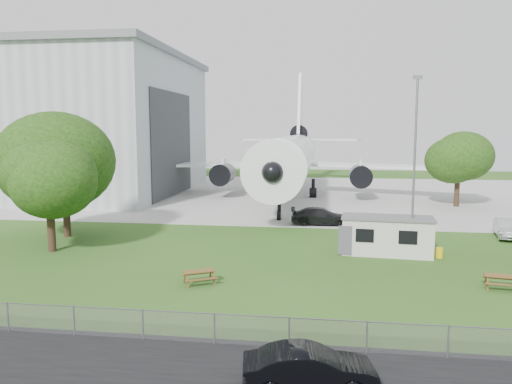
# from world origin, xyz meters

# --- Properties ---
(ground) EXTENTS (160.00, 160.00, 0.00)m
(ground) POSITION_xyz_m (0.00, 0.00, 0.00)
(ground) COLOR #3E6824
(concrete_apron) EXTENTS (120.00, 46.00, 0.03)m
(concrete_apron) POSITION_xyz_m (0.00, 38.00, 0.01)
(concrete_apron) COLOR #B7B7B2
(concrete_apron) RESTS_ON ground
(hangar) EXTENTS (43.00, 31.00, 18.55)m
(hangar) POSITION_xyz_m (-37.97, 36.00, 9.41)
(hangar) COLOR #B2B7BC
(hangar) RESTS_ON ground
(airliner) EXTENTS (46.36, 47.73, 17.69)m
(airliner) POSITION_xyz_m (-2.00, 35.86, 5.27)
(airliner) COLOR white
(airliner) RESTS_ON ground
(site_cabin) EXTENTS (6.86, 3.23, 2.62)m
(site_cabin) POSITION_xyz_m (6.63, 6.54, 1.31)
(site_cabin) COLOR beige
(site_cabin) RESTS_ON ground
(picnic_west) EXTENTS (2.30, 2.18, 0.76)m
(picnic_west) POSITION_xyz_m (-4.61, -1.84, 0.00)
(picnic_west) COLOR brown
(picnic_west) RESTS_ON ground
(picnic_east) EXTENTS (2.02, 1.77, 0.76)m
(picnic_east) POSITION_xyz_m (11.89, -0.46, 0.00)
(picnic_east) COLOR brown
(picnic_east) RESTS_ON ground
(fence) EXTENTS (58.00, 0.04, 1.30)m
(fence) POSITION_xyz_m (0.00, -9.50, 0.00)
(fence) COLOR gray
(fence) RESTS_ON ground
(lamp_mast) EXTENTS (0.16, 0.16, 12.00)m
(lamp_mast) POSITION_xyz_m (8.20, 6.20, 6.00)
(lamp_mast) COLOR slate
(lamp_mast) RESTS_ON ground
(tree_west_big) EXTENTS (9.32, 9.32, 10.47)m
(tree_west_big) POSITION_xyz_m (-18.26, 8.77, 5.81)
(tree_west_big) COLOR #382619
(tree_west_big) RESTS_ON ground
(tree_west_small) EXTENTS (5.99, 5.99, 8.13)m
(tree_west_small) POSITION_xyz_m (-16.83, 4.02, 5.12)
(tree_west_small) COLOR #382619
(tree_west_small) RESTS_ON ground
(tree_far_apron) EXTENTS (6.83, 6.83, 8.78)m
(tree_far_apron) POSITION_xyz_m (16.89, 29.51, 5.36)
(tree_far_apron) COLOR #382619
(tree_far_apron) RESTS_ON ground
(car_centre_sedan) EXTENTS (4.63, 2.23, 1.46)m
(car_centre_sedan) POSITION_xyz_m (1.91, -12.59, 0.73)
(car_centre_sedan) COLOR black
(car_centre_sedan) RESTS_ON ground
(car_ne_sedan) EXTENTS (2.28, 4.61, 1.45)m
(car_ne_sedan) POSITION_xyz_m (16.74, 13.24, 0.73)
(car_ne_sedan) COLOR #A8AAB0
(car_ne_sedan) RESTS_ON ground
(car_apron_van) EXTENTS (5.50, 2.51, 1.56)m
(car_apron_van) POSITION_xyz_m (1.95, 16.63, 0.78)
(car_apron_van) COLOR black
(car_apron_van) RESTS_ON ground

